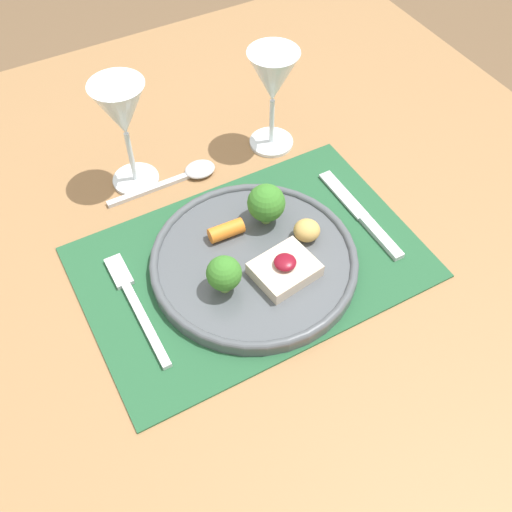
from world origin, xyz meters
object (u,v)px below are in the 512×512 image
fork (134,300)px  wine_glass_far (122,115)px  knife (365,219)px  dinner_plate (257,257)px  wine_glass_near (273,81)px  spoon (188,174)px

fork → wine_glass_far: (0.09, 0.22, 0.12)m
knife → wine_glass_far: bearing=135.6°
knife → fork: bearing=173.8°
dinner_plate → wine_glass_far: (-0.09, 0.24, 0.11)m
knife → wine_glass_near: size_ratio=1.14×
knife → wine_glass_far: size_ratio=1.09×
dinner_plate → fork: bearing=172.5°
knife → spoon: (-0.19, 0.21, -0.00)m
spoon → wine_glass_near: 0.19m
wine_glass_far → spoon: bearing=-22.8°
wine_glass_near → spoon: bearing=-177.8°
fork → wine_glass_near: size_ratio=1.14×
dinner_plate → wine_glass_far: wine_glass_far is taller
dinner_plate → fork: (-0.17, 0.02, -0.01)m
fork → spoon: bearing=50.3°
dinner_plate → fork: size_ratio=1.47×
knife → spoon: bearing=130.1°
spoon → knife: bearing=-48.0°
dinner_plate → wine_glass_near: wine_glass_near is taller
spoon → dinner_plate: bearing=-86.6°
fork → wine_glass_far: size_ratio=1.09×
wine_glass_near → wine_glass_far: bearing=173.7°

